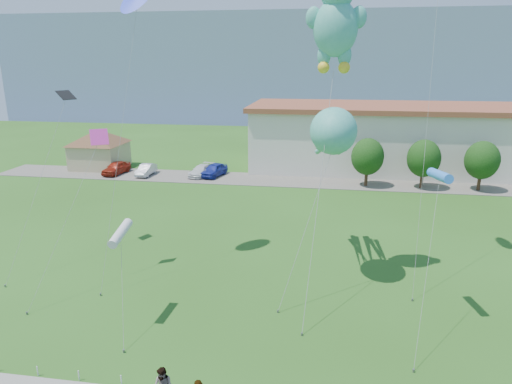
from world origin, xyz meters
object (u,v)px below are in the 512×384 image
parked_car_blue (214,170)px  teddy_bear_kite (336,21)px  parked_car_silver (146,170)px  parked_car_white (201,171)px  warehouse (491,139)px  octopus_kite (333,139)px  pavilion (99,145)px  parked_car_red (116,168)px

parked_car_blue → teddy_bear_kite: bearing=-46.0°
parked_car_silver → parked_car_white: parked_car_silver is taller
warehouse → teddy_bear_kite: (-20.34, -32.46, 11.78)m
parked_car_silver → octopus_kite: bearing=-46.2°
octopus_kite → teddy_bear_kite: teddy_bear_kite is taller
pavilion → parked_car_blue: pavilion is taller
parked_car_red → octopus_kite: octopus_kite is taller
warehouse → parked_car_blue: size_ratio=13.38×
parked_car_red → parked_car_white: 10.76m
parked_car_white → teddy_bear_kite: teddy_bear_kite is taller
octopus_kite → parked_car_red: bearing=138.3°
parked_car_silver → octopus_kite: octopus_kite is taller
parked_car_white → parked_car_blue: parked_car_blue is taller
parked_car_white → teddy_bear_kite: size_ratio=0.24×
parked_car_white → parked_car_red: bearing=-163.8°
warehouse → parked_car_silver: (-42.41, -9.14, -3.40)m
parked_car_red → teddy_bear_kite: 38.05m
parked_car_red → warehouse: bearing=18.8°
parked_car_white → pavilion: bearing=-176.9°
parked_car_red → octopus_kite: bearing=-34.0°
parked_car_red → parked_car_white: size_ratio=1.01×
pavilion → parked_car_blue: size_ratio=2.02×
parked_car_silver → teddy_bear_kite: teddy_bear_kite is taller
octopus_kite → teddy_bear_kite: bearing=-147.8°
parked_car_blue → parked_car_silver: bearing=-160.1°
warehouse → parked_car_blue: (-33.99, -8.34, -3.29)m
octopus_kite → teddy_bear_kite: size_ratio=0.60×
pavilion → warehouse: bearing=6.8°
parked_car_red → parked_car_white: bearing=11.2°
parked_car_blue → octopus_kite: bearing=-45.6°
parked_car_white → parked_car_silver: bearing=-161.4°
warehouse → parked_car_silver: 43.51m
parked_car_red → parked_car_blue: (12.32, 0.75, 0.00)m
teddy_bear_kite → parked_car_red: bearing=138.0°
pavilion → octopus_kite: 40.24m
parked_car_blue → octopus_kite: size_ratio=0.41×
warehouse → teddy_bear_kite: teddy_bear_kite is taller
parked_car_silver → parked_car_blue: size_ratio=0.89×
parked_car_silver → teddy_bear_kite: bearing=-46.5°
warehouse → parked_car_red: 47.31m
warehouse → parked_car_silver: size_ratio=15.01×
pavilion → parked_car_blue: bearing=-8.3°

